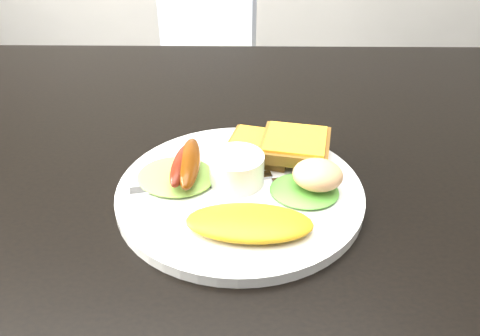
% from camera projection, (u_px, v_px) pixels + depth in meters
% --- Properties ---
extents(dining_table, '(1.20, 0.80, 0.04)m').
position_uv_depth(dining_table, '(265.00, 156.00, 0.66)').
color(dining_table, black).
rests_on(dining_table, ground).
extents(dining_chair, '(0.51, 0.51, 0.05)m').
position_uv_depth(dining_chair, '(203.00, 75.00, 1.63)').
color(dining_chair, tan).
rests_on(dining_chair, ground).
extents(person, '(0.69, 0.56, 1.65)m').
position_uv_depth(person, '(159.00, 0.00, 1.00)').
color(person, navy).
rests_on(person, ground).
extents(plate, '(0.28, 0.28, 0.01)m').
position_uv_depth(plate, '(240.00, 191.00, 0.54)').
color(plate, white).
rests_on(plate, dining_table).
extents(lettuce_left, '(0.12, 0.11, 0.01)m').
position_uv_depth(lettuce_left, '(176.00, 176.00, 0.55)').
color(lettuce_left, '#66A13C').
rests_on(lettuce_left, plate).
extents(lettuce_right, '(0.09, 0.08, 0.01)m').
position_uv_depth(lettuce_right, '(304.00, 191.00, 0.53)').
color(lettuce_right, green).
rests_on(lettuce_right, plate).
extents(omelette, '(0.13, 0.07, 0.02)m').
position_uv_depth(omelette, '(249.00, 223.00, 0.47)').
color(omelette, yellow).
rests_on(omelette, plate).
extents(sausage_a, '(0.03, 0.09, 0.02)m').
position_uv_depth(sausage_a, '(181.00, 165.00, 0.54)').
color(sausage_a, maroon).
rests_on(sausage_a, lettuce_left).
extents(sausage_b, '(0.03, 0.11, 0.03)m').
position_uv_depth(sausage_b, '(189.00, 163.00, 0.55)').
color(sausage_b, '#70320A').
rests_on(sausage_b, lettuce_left).
extents(ramekin, '(0.07, 0.07, 0.04)m').
position_uv_depth(ramekin, '(237.00, 169.00, 0.54)').
color(ramekin, white).
rests_on(ramekin, plate).
extents(toast_a, '(0.10, 0.10, 0.01)m').
position_uv_depth(toast_a, '(259.00, 147.00, 0.60)').
color(toast_a, brown).
rests_on(toast_a, plate).
extents(toast_b, '(0.10, 0.10, 0.01)m').
position_uv_depth(toast_b, '(295.00, 145.00, 0.58)').
color(toast_b, olive).
rests_on(toast_b, toast_a).
extents(potato_salad, '(0.06, 0.06, 0.03)m').
position_uv_depth(potato_salad, '(318.00, 175.00, 0.52)').
color(potato_salad, beige).
rests_on(potato_salad, lettuce_right).
extents(fork, '(0.16, 0.05, 0.00)m').
position_uv_depth(fork, '(202.00, 183.00, 0.54)').
color(fork, '#ADAFB7').
rests_on(fork, plate).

